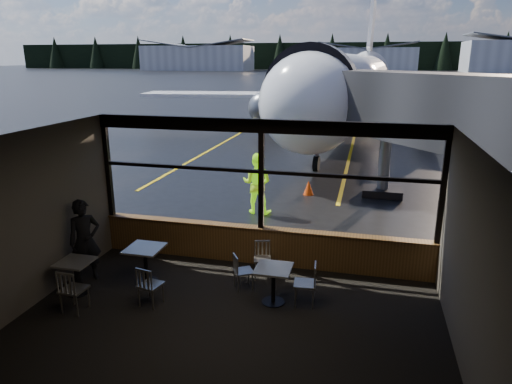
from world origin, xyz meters
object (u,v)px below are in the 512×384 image
at_px(chair_near_n, 262,259).
at_px(cone_nose, 309,188).
at_px(airliner, 353,44).
at_px(chair_near_w, 244,272).
at_px(chair_mid_s, 151,285).
at_px(passenger, 85,241).
at_px(cafe_table_near, 273,285).
at_px(cafe_table_mid, 146,265).
at_px(ground_crew, 257,183).
at_px(jet_bridge, 408,141).
at_px(chair_near_e, 305,284).
at_px(cafe_table_left, 77,277).
at_px(chair_left_s, 74,290).

xyz_separation_m(chair_near_n, cone_nose, (0.17, 6.77, -0.14)).
distance_m(airliner, chair_near_w, 24.41).
relative_size(chair_mid_s, cone_nose, 1.66).
relative_size(chair_near_w, passenger, 0.43).
xyz_separation_m(cafe_table_near, chair_mid_s, (-2.37, -0.66, 0.04)).
relative_size(cafe_table_mid, ground_crew, 0.43).
height_order(jet_bridge, chair_mid_s, jet_bridge).
xyz_separation_m(chair_near_w, passenger, (-3.51, -0.42, 0.53)).
bearing_deg(jet_bridge, cafe_table_near, -111.93).
bearing_deg(chair_mid_s, chair_near_e, 25.25).
distance_m(jet_bridge, cafe_table_mid, 9.35).
height_order(chair_mid_s, cone_nose, chair_mid_s).
relative_size(cafe_table_left, chair_near_n, 0.92).
height_order(airliner, cafe_table_left, airliner).
bearing_deg(cafe_table_mid, airliner, 82.37).
bearing_deg(chair_mid_s, cone_nose, 87.58).
bearing_deg(jet_bridge, cafe_table_mid, -129.60).
bearing_deg(chair_near_e, cone_nose, 1.64).
relative_size(jet_bridge, chair_mid_s, 11.69).
bearing_deg(cafe_table_left, passenger, 103.63).
height_order(chair_near_n, chair_mid_s, chair_mid_s).
bearing_deg(chair_left_s, cone_nose, 72.57).
relative_size(cafe_table_left, chair_mid_s, 0.85).
bearing_deg(cafe_table_near, cafe_table_mid, 176.02).
relative_size(jet_bridge, cafe_table_near, 13.01).
height_order(cafe_table_left, cone_nose, cafe_table_left).
bearing_deg(ground_crew, jet_bridge, -156.73).
bearing_deg(chair_near_w, cone_nose, 145.05).
xyz_separation_m(airliner, cafe_table_mid, (-3.22, -24.03, -5.30)).
relative_size(jet_bridge, chair_left_s, 10.96).
height_order(airliner, passenger, airliner).
height_order(airliner, cafe_table_near, airliner).
xyz_separation_m(cafe_table_near, cone_nose, (-0.32, 7.89, -0.13)).
bearing_deg(chair_mid_s, chair_near_w, 44.94).
xyz_separation_m(jet_bridge, cone_nose, (-3.25, 0.62, -1.97)).
distance_m(jet_bridge, passenger, 10.29).
bearing_deg(cafe_table_left, chair_near_e, 8.49).
distance_m(chair_left_s, cone_nose, 9.75).
relative_size(cafe_table_mid, chair_near_e, 0.92).
bearing_deg(cafe_table_mid, passenger, -171.82).
bearing_deg(cone_nose, chair_left_s, -110.37).
height_order(jet_bridge, chair_left_s, jet_bridge).
relative_size(cafe_table_mid, chair_near_n, 1.03).
bearing_deg(chair_mid_s, jet_bridge, 67.33).
distance_m(cafe_table_near, chair_mid_s, 2.47).
distance_m(chair_near_n, ground_crew, 4.56).
bearing_deg(cone_nose, jet_bridge, -10.84).
height_order(cafe_table_near, chair_mid_s, chair_mid_s).
xyz_separation_m(jet_bridge, passenger, (-7.18, -7.26, -1.29)).
xyz_separation_m(airliner, cafe_table_left, (-4.40, -24.84, -5.35)).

